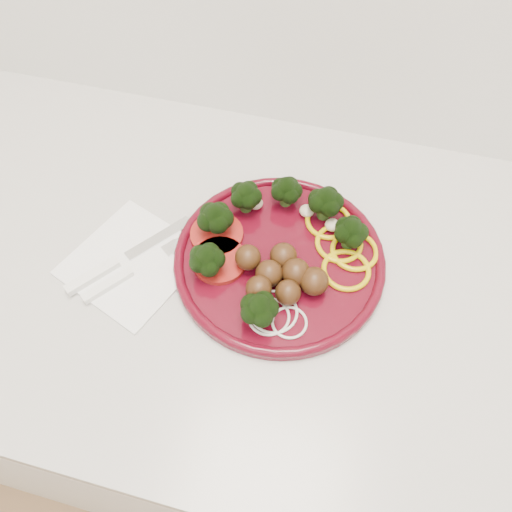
% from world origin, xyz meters
% --- Properties ---
extents(counter, '(2.40, 0.60, 0.90)m').
position_xyz_m(counter, '(0.00, 1.70, 0.45)').
color(counter, beige).
rests_on(counter, ground).
extents(plate, '(0.29, 0.29, 0.06)m').
position_xyz_m(plate, '(-0.14, 1.73, 0.92)').
color(plate, '#460612').
rests_on(plate, counter).
extents(napkin, '(0.20, 0.20, 0.00)m').
position_xyz_m(napkin, '(-0.34, 1.67, 0.90)').
color(napkin, white).
rests_on(napkin, counter).
extents(knife, '(0.13, 0.16, 0.01)m').
position_xyz_m(knife, '(-0.36, 1.66, 0.91)').
color(knife, silver).
rests_on(knife, napkin).
extents(fork, '(0.11, 0.15, 0.01)m').
position_xyz_m(fork, '(-0.34, 1.64, 0.91)').
color(fork, white).
rests_on(fork, napkin).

